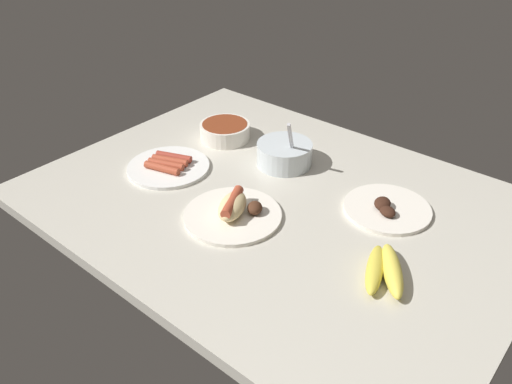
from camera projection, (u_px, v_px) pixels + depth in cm
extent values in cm
cube|color=beige|center=(277.00, 203.00, 130.28)|extent=(120.00, 90.00, 3.00)
cylinder|color=white|center=(387.00, 209.00, 124.91)|extent=(21.13, 21.13, 1.00)
ellipsoid|color=#381E14|center=(387.00, 211.00, 121.25)|extent=(5.16, 4.68, 2.15)
ellipsoid|color=#381E14|center=(382.00, 203.00, 123.60)|extent=(5.24, 5.86, 2.60)
cylinder|color=white|center=(233.00, 215.00, 122.63)|extent=(23.44, 23.44, 1.00)
ellipsoid|color=#E5C689|center=(232.00, 206.00, 121.15)|extent=(10.33, 13.02, 4.40)
cylinder|color=#AD472D|center=(232.00, 202.00, 120.48)|extent=(6.83, 10.97, 2.40)
ellipsoid|color=#472819|center=(255.00, 208.00, 121.90)|extent=(5.42, 5.65, 2.80)
cylinder|color=white|center=(225.00, 131.00, 155.42)|extent=(15.08, 15.08, 4.88)
cylinder|color=maroon|center=(225.00, 125.00, 154.30)|extent=(13.57, 13.57, 1.00)
ellipsoid|color=#E5D14C|center=(392.00, 270.00, 104.35)|extent=(12.51, 15.37, 3.86)
ellipsoid|color=gold|center=(375.00, 269.00, 105.08)|extent=(9.24, 15.54, 3.21)
cylinder|color=silver|center=(284.00, 154.00, 142.28)|extent=(15.38, 15.38, 6.30)
cylinder|color=beige|center=(285.00, 150.00, 141.59)|extent=(13.53, 13.53, 2.84)
cube|color=#B7B7BC|center=(291.00, 141.00, 135.86)|extent=(4.67, 8.74, 13.92)
cylinder|color=white|center=(169.00, 167.00, 141.49)|extent=(22.52, 22.52, 1.00)
cylinder|color=#AD472D|center=(162.00, 168.00, 138.09)|extent=(10.54, 4.60, 2.00)
cylinder|color=#AD472D|center=(166.00, 164.00, 139.80)|extent=(10.44, 5.38, 2.00)
cylinder|color=#AD472D|center=(170.00, 160.00, 141.52)|extent=(10.40, 5.61, 2.00)
cylinder|color=#9E3828|center=(174.00, 157.00, 143.23)|extent=(10.40, 5.58, 2.00)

